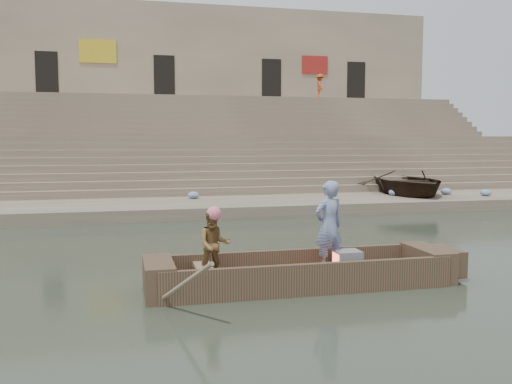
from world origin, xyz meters
name	(u,v)px	position (x,y,z in m)	size (l,w,h in m)	color
ground	(331,254)	(0.00, 0.00, 0.00)	(120.00, 120.00, 0.00)	#262F23
lower_landing	(253,206)	(0.00, 8.00, 0.20)	(32.00, 4.00, 0.40)	gray
mid_landing	(219,164)	(0.00, 15.50, 1.40)	(32.00, 3.00, 2.80)	gray
upper_landing	(200,140)	(0.00, 22.50, 2.60)	(32.00, 3.00, 5.20)	gray
ghat_steps	(213,155)	(0.00, 17.19, 1.80)	(32.00, 11.00, 5.20)	gray
building_wall	(191,96)	(0.00, 26.50, 5.60)	(32.00, 5.07, 11.20)	tan
main_rowboat	(301,280)	(-1.56, -2.53, 0.11)	(5.00, 1.30, 0.22)	brown
rowboat_trim	(312,269)	(-1.35, -2.53, 0.31)	(6.04, 2.63, 1.89)	brown
standing_man	(329,226)	(-0.97, -2.34, 1.06)	(0.61, 0.40, 1.69)	navy
rowing_man	(214,245)	(-3.14, -2.45, 0.83)	(0.59, 0.46, 1.22)	#257027
television	(347,261)	(-0.67, -2.53, 0.42)	(0.46, 0.42, 0.40)	gray
beached_rowboat	(408,182)	(6.70, 8.72, 0.90)	(3.45, 4.83, 1.00)	#2D2116
pedestrian	(320,86)	(7.58, 21.73, 5.98)	(1.01, 0.58, 1.56)	#AB441D
cloth_bundles	(312,194)	(2.43, 8.30, 0.53)	(19.20, 2.22, 0.26)	#3F5999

